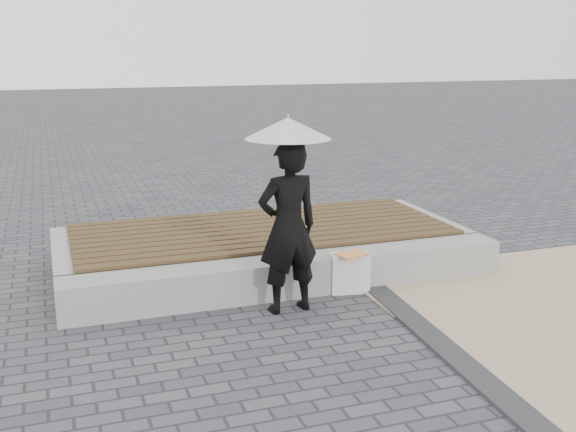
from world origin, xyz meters
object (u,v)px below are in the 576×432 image
at_px(seating_ledge, 294,275).
at_px(canvas_tote, 350,273).
at_px(woman, 288,227).
at_px(handbag, 286,249).
at_px(parasol, 288,128).

relative_size(seating_ledge, canvas_tote, 11.11).
distance_m(woman, handbag, 0.60).
relative_size(seating_ledge, woman, 2.83).
xyz_separation_m(woman, parasol, (0.00, 0.00, 0.99)).
relative_size(woman, canvas_tote, 3.92).
bearing_deg(woman, parasol, 174.11).
xyz_separation_m(parasol, canvas_tote, (0.82, 0.27, -1.65)).
bearing_deg(woman, seating_ledge, -122.71).
bearing_deg(canvas_tote, handbag, 174.49).
bearing_deg(handbag, woman, -112.76).
distance_m(seating_ledge, handbag, 0.33).
xyz_separation_m(woman, handbag, (0.14, 0.46, -0.37)).
bearing_deg(parasol, woman, 180.00).
relative_size(woman, handbag, 5.59).
relative_size(parasol, handbag, 3.41).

